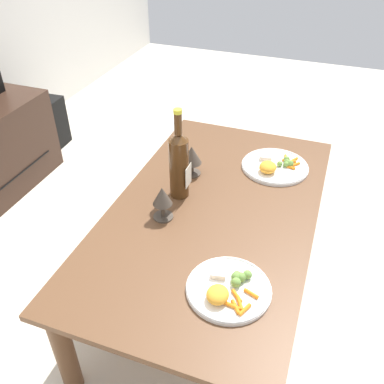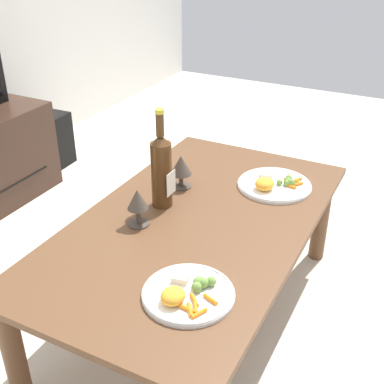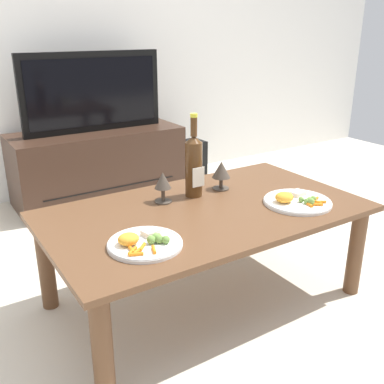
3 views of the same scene
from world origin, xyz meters
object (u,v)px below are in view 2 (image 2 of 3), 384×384
Objects in this scene: floor_speaker at (54,140)px; goblet_left at (138,202)px; goblet_right at (181,167)px; dinner_plate_right at (274,184)px; wine_bottle at (161,169)px; dinner_plate_left at (188,293)px; dining_table at (195,236)px.

goblet_left is at bearing -129.41° from floor_speaker.
goblet_right is at bearing -119.20° from floor_speaker.
goblet_right is 0.38m from dinner_plate_right.
wine_bottle reaches higher than dinner_plate_left.
wine_bottle reaches higher than goblet_right.
goblet_right is (0.16, 0.00, -0.06)m from wine_bottle.
goblet_right is at bearing 116.84° from dinner_plate_right.
goblet_right is at bearing 39.52° from dining_table.
dinner_plate_left is 0.91× the size of dinner_plate_right.
wine_bottle is at bearing -178.23° from goblet_right.
wine_bottle is (0.04, 0.16, 0.22)m from dining_table.
goblet_right reaches higher than dining_table.
wine_bottle is 0.17m from goblet_left.
dinner_plate_left is at bearing -150.09° from goblet_right.
goblet_left is at bearing 178.23° from wine_bottle.
dining_table is at bearing -140.48° from goblet_right.
dinner_plate_left is (-0.26, -0.34, -0.08)m from goblet_left.
floor_speaker is 2.05m from dinner_plate_left.
dinner_plate_left is (-1.23, -1.61, 0.30)m from floor_speaker.
dinner_plate_left is (-0.42, -0.33, -0.14)m from wine_bottle.
goblet_right is 0.46× the size of dinner_plate_right.
goblet_left is (-0.12, 0.17, 0.16)m from dining_table.
goblet_right is 0.51× the size of dinner_plate_left.
goblet_left is (-0.16, 0.00, -0.06)m from wine_bottle.
dining_table is at bearing -55.50° from goblet_left.
goblet_right reaches higher than dinner_plate_right.
goblet_left is at bearing -180.00° from goblet_right.
dining_table is at bearing -105.14° from wine_bottle.
dinner_plate_right is (0.33, -0.33, -0.14)m from wine_bottle.
floor_speaker is at bearing 73.43° from dinner_plate_right.
floor_speaker is (0.85, 1.45, -0.22)m from dining_table.
dining_table is 5.06× the size of dinner_plate_left.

